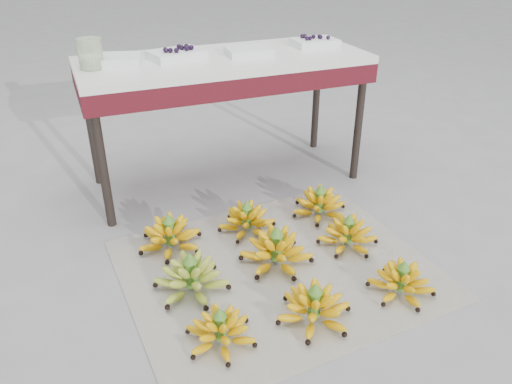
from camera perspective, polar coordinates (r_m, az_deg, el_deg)
name	(u,v)px	position (r m, az deg, el deg)	size (l,w,h in m)	color
ground	(269,283)	(2.07, 1.44, -10.40)	(60.00, 60.00, 0.00)	gray
newspaper_mat	(277,269)	(2.15, 2.44, -8.78)	(1.25, 1.05, 0.01)	white
bunch_front_left	(220,331)	(1.79, -4.09, -15.53)	(0.31, 0.31, 0.15)	#E0BC05
bunch_front_center	(314,307)	(1.88, 6.68, -12.97)	(0.37, 0.37, 0.17)	#E0BC05
bunch_front_right	(401,282)	(2.07, 16.29, -9.83)	(0.27, 0.27, 0.16)	#E0BC05
bunch_mid_left	(191,278)	(2.01, -7.41, -9.69)	(0.39, 0.39, 0.18)	olive
bunch_mid_center	(276,251)	(2.14, 2.33, -6.73)	(0.34, 0.34, 0.19)	#E0BC05
bunch_mid_right	(348,235)	(2.29, 10.44, -4.81)	(0.33, 0.33, 0.16)	#E0BC05
bunch_back_left	(170,236)	(2.27, -9.78, -4.96)	(0.33, 0.33, 0.18)	#E0BC05
bunch_back_center	(247,220)	(2.36, -1.05, -3.26)	(0.35, 0.35, 0.16)	#E0BC05
bunch_back_right	(320,204)	(2.50, 7.28, -1.41)	(0.33, 0.33, 0.17)	#E0BC05
vendor_table	(224,72)	(2.64, -3.63, 13.53)	(1.46, 0.59, 0.70)	black
tray_far_left	(113,60)	(2.54, -16.03, 14.28)	(0.30, 0.25, 0.04)	silver
tray_left	(176,54)	(2.59, -9.08, 15.29)	(0.29, 0.24, 0.07)	silver
tray_right	(249,51)	(2.64, -0.83, 15.78)	(0.23, 0.18, 0.04)	silver
tray_far_right	(315,42)	(2.86, 6.72, 16.65)	(0.24, 0.18, 0.06)	silver
glass_jar	(90,54)	(2.48, -18.40, 14.78)	(0.11, 0.11, 0.14)	beige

